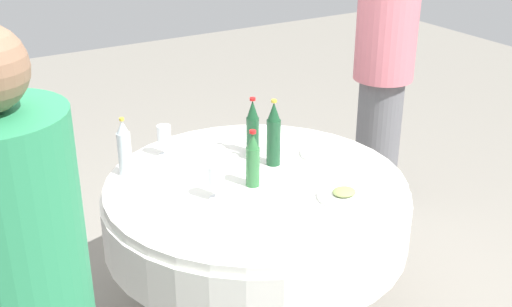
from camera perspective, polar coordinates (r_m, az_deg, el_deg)
name	(u,v)px	position (r m, az deg, el deg)	size (l,w,h in m)	color
dining_table	(256,212)	(2.82, 0.00, -5.15)	(1.30, 1.30, 0.74)	white
bottle_dark_green_south	(253,128)	(2.95, -0.30, 2.23)	(0.06, 0.06, 0.27)	#194728
bottle_clear_right	(124,149)	(2.81, -11.42, 0.43)	(0.06, 0.06, 0.26)	silver
bottle_green_far	(253,160)	(2.67, -0.28, -0.59)	(0.06, 0.06, 0.25)	#2D6B38
bottle_dark_green_rear	(274,135)	(2.84, 1.55, 1.64)	(0.06, 0.06, 0.30)	#194728
wine_glass_rear	(216,175)	(2.57, -3.52, -1.92)	(0.07, 0.07, 0.15)	white
wine_glass_inner	(164,135)	(2.97, -8.03, 1.62)	(0.06, 0.06, 0.15)	white
plate_west	(344,195)	(2.64, 7.68, -3.61)	(0.22, 0.22, 0.04)	white
plate_east	(324,153)	(3.00, 5.96, 0.03)	(0.22, 0.22, 0.02)	white
knife_right	(201,178)	(2.78, -4.80, -2.16)	(0.18, 0.02, 0.01)	silver
person_right	(383,72)	(3.81, 11.04, 6.97)	(0.34, 0.34, 1.65)	slate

